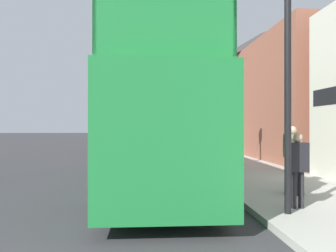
# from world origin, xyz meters

# --- Properties ---
(ground_plane) EXTENTS (144.00, 144.00, 0.00)m
(ground_plane) POSITION_xyz_m (0.00, 21.00, 0.00)
(ground_plane) COLOR #333335
(sidewalk) EXTENTS (3.68, 108.00, 0.14)m
(sidewalk) POSITION_xyz_m (7.14, 18.00, 0.07)
(sidewalk) COLOR #ADAAA3
(sidewalk) RESTS_ON ground_plane
(brick_terrace_rear) EXTENTS (6.00, 24.37, 8.97)m
(brick_terrace_rear) POSITION_xyz_m (11.99, 21.77, 4.49)
(brick_terrace_rear) COLOR #935642
(brick_terrace_rear) RESTS_ON ground_plane
(tour_bus) EXTENTS (2.54, 10.01, 4.19)m
(tour_bus) POSITION_xyz_m (3.49, 7.49, 1.89)
(tour_bus) COLOR #1E7A38
(tour_bus) RESTS_ON ground_plane
(parked_car_ahead_of_bus) EXTENTS (1.95, 4.12, 1.30)m
(parked_car_ahead_of_bus) POSITION_xyz_m (4.15, 16.08, 0.62)
(parked_car_ahead_of_bus) COLOR silver
(parked_car_ahead_of_bus) RESTS_ON ground_plane
(pedestrian_second) EXTENTS (0.41, 0.23, 1.57)m
(pedestrian_second) POSITION_xyz_m (6.26, 3.83, 1.08)
(pedestrian_second) COLOR #232328
(pedestrian_second) RESTS_ON sidewalk
(pedestrian_third) EXTENTS (0.45, 0.25, 1.70)m
(pedestrian_third) POSITION_xyz_m (7.30, 6.30, 1.17)
(pedestrian_third) COLOR #232328
(pedestrian_third) RESTS_ON sidewalk
(lamp_post_nearest) EXTENTS (0.35, 0.35, 5.17)m
(lamp_post_nearest) POSITION_xyz_m (5.88, 3.44, 3.67)
(lamp_post_nearest) COLOR black
(lamp_post_nearest) RESTS_ON sidewalk
(lamp_post_second) EXTENTS (0.35, 0.35, 4.85)m
(lamp_post_second) POSITION_xyz_m (5.92, 10.47, 3.47)
(lamp_post_second) COLOR black
(lamp_post_second) RESTS_ON sidewalk
(lamp_post_third) EXTENTS (0.35, 0.35, 4.33)m
(lamp_post_third) POSITION_xyz_m (5.72, 17.50, 3.15)
(lamp_post_third) COLOR black
(lamp_post_third) RESTS_ON sidewalk
(litter_bin) EXTENTS (0.48, 0.48, 0.99)m
(litter_bin) POSITION_xyz_m (6.84, 5.18, 0.67)
(litter_bin) COLOR black
(litter_bin) RESTS_ON sidewalk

